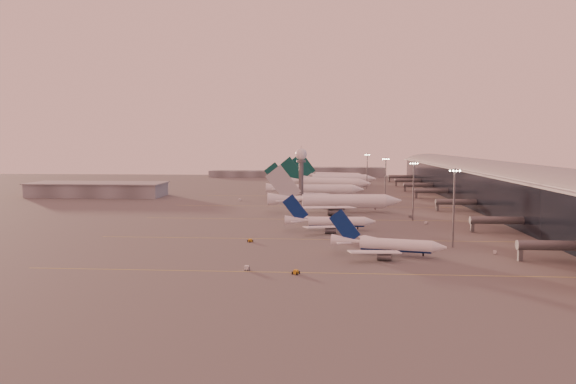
{
  "coord_description": "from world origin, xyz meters",
  "views": [
    {
      "loc": [
        16.96,
        -162.43,
        33.01
      ],
      "look_at": [
        1.62,
        63.03,
        10.97
      ],
      "focal_mm": 32.0,
      "sensor_mm": 36.0,
      "label": 1
    }
  ],
  "objects": [
    {
      "name": "greentail_d",
      "position": [
        24.76,
        261.21,
        3.75
      ],
      "size": [
        57.34,
        45.73,
        21.25
      ],
      "color": "white",
      "rests_on": "ground"
    },
    {
      "name": "gsv_tug_mid",
      "position": [
        -6.88,
        3.72,
        0.48
      ],
      "size": [
        3.68,
        3.75,
        0.94
      ],
      "color": "orange",
      "rests_on": "ground"
    },
    {
      "name": "radar_tower",
      "position": [
        5.0,
        120.0,
        20.95
      ],
      "size": [
        6.4,
        6.4,
        31.1
      ],
      "color": "#5A5D62",
      "rests_on": "ground"
    },
    {
      "name": "hangar",
      "position": [
        -120.0,
        140.0,
        4.32
      ],
      "size": [
        82.0,
        27.0,
        8.5
      ],
      "color": "slate",
      "rests_on": "ground"
    },
    {
      "name": "gsv_truck_a",
      "position": [
        -2.04,
        -33.53,
        1.23
      ],
      "size": [
        6.0,
        2.38,
        2.4
      ],
      "color": "silver",
      "rests_on": "ground"
    },
    {
      "name": "widebody_white",
      "position": [
        22.82,
        78.15,
        3.91
      ],
      "size": [
        64.09,
        51.21,
        22.53
      ],
      "color": "white",
      "rests_on": "ground"
    },
    {
      "name": "gsv_tug_far",
      "position": [
        10.67,
        99.68,
        0.51
      ],
      "size": [
        3.47,
        4.01,
        0.98
      ],
      "color": "orange",
      "rests_on": "ground"
    },
    {
      "name": "mast_d",
      "position": [
        48.0,
        200.0,
        13.74
      ],
      "size": [
        3.6,
        0.56,
        25.0
      ],
      "color": "#5A5D62",
      "rests_on": "ground"
    },
    {
      "name": "gsv_catering_a",
      "position": [
        68.19,
        -9.34,
        1.77
      ],
      "size": [
        4.71,
        3.21,
        3.54
      ],
      "color": "silver",
      "rests_on": "ground"
    },
    {
      "name": "gsv_truck_b",
      "position": [
        59.15,
        45.77,
        1.04
      ],
      "size": [
        5.35,
        3.72,
        2.04
      ],
      "color": "silver",
      "rests_on": "ground"
    },
    {
      "name": "narrowbody_mid",
      "position": [
        19.77,
        28.08,
        2.77
      ],
      "size": [
        34.96,
        27.89,
        13.66
      ],
      "color": "white",
      "rests_on": "ground"
    },
    {
      "name": "gsv_truck_c",
      "position": [
        2.08,
        53.87,
        1.09
      ],
      "size": [
        4.81,
        5.31,
        2.14
      ],
      "color": "orange",
      "rests_on": "ground"
    },
    {
      "name": "gsv_tug_near",
      "position": [
        10.38,
        -36.75,
        0.52
      ],
      "size": [
        3.43,
        4.09,
        1.01
      ],
      "color": "orange",
      "rests_on": "ground"
    },
    {
      "name": "terminal",
      "position": [
        107.88,
        110.09,
        10.52
      ],
      "size": [
        57.0,
        362.0,
        23.04
      ],
      "color": "black",
      "rests_on": "ground"
    },
    {
      "name": "mast_c",
      "position": [
        50.0,
        110.0,
        13.74
      ],
      "size": [
        3.6,
        0.56,
        25.0
      ],
      "color": "#5A5D62",
      "rests_on": "ground"
    },
    {
      "name": "taxiway_markings",
      "position": [
        30.0,
        56.0,
        0.01
      ],
      "size": [
        180.0,
        185.25,
        0.02
      ],
      "color": "#DDD14E",
      "rests_on": "ground"
    },
    {
      "name": "greentail_a",
      "position": [
        12.45,
        139.57,
        3.76
      ],
      "size": [
        58.71,
        47.32,
        21.31
      ],
      "color": "white",
      "rests_on": "ground"
    },
    {
      "name": "narrowbody_near",
      "position": [
        35.9,
        -13.76,
        2.69
      ],
      "size": [
        33.62,
        26.55,
        13.3
      ],
      "color": "white",
      "rests_on": "ground"
    },
    {
      "name": "distant_horizon",
      "position": [
        2.62,
        325.14,
        3.89
      ],
      "size": [
        165.0,
        37.5,
        9.0
      ],
      "color": "slate",
      "rests_on": "ground"
    },
    {
      "name": "greentail_c",
      "position": [
        24.9,
        219.93,
        4.18
      ],
      "size": [
        65.2,
        52.57,
        23.67
      ],
      "color": "white",
      "rests_on": "ground"
    },
    {
      "name": "gsv_catering_b",
      "position": [
        55.47,
        63.31,
        2.06
      ],
      "size": [
        5.48,
        4.02,
        4.11
      ],
      "color": "#575A5C",
      "rests_on": "ground"
    },
    {
      "name": "gsv_truck_d",
      "position": [
        -29.71,
        123.16,
        1.23
      ],
      "size": [
        2.46,
        6.07,
        2.42
      ],
      "color": "silver",
      "rests_on": "ground"
    },
    {
      "name": "mast_a",
      "position": [
        58.0,
        0.0,
        13.74
      ],
      "size": [
        3.6,
        0.56,
        25.0
      ],
      "color": "#5A5D62",
      "rests_on": "ground"
    },
    {
      "name": "ground",
      "position": [
        0.0,
        0.0,
        0.0
      ],
      "size": [
        700.0,
        700.0,
        0.0
      ],
      "primitive_type": "plane",
      "color": "#504E4E",
      "rests_on": "ground"
    },
    {
      "name": "greentail_b",
      "position": [
        18.87,
        186.88,
        4.06
      ],
      "size": [
        62.17,
        49.62,
        22.98
      ],
      "color": "white",
      "rests_on": "ground"
    },
    {
      "name": "mast_b",
      "position": [
        55.0,
        55.0,
        13.74
      ],
      "size": [
        3.6,
        0.56,
        25.0
      ],
      "color": "#5A5D62",
      "rests_on": "ground"
    }
  ]
}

